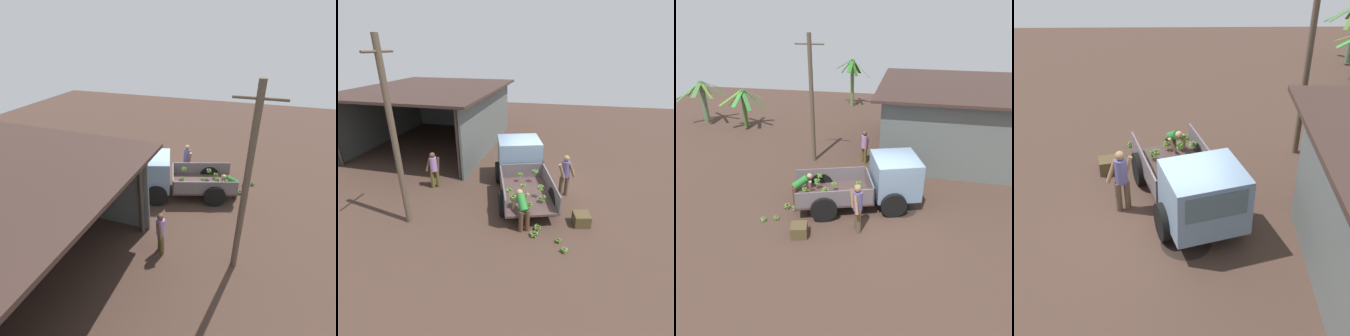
# 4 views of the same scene
# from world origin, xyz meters

# --- Properties ---
(ground) EXTENTS (36.00, 36.00, 0.00)m
(ground) POSITION_xyz_m (0.00, 0.00, 0.00)
(ground) COLOR #463228
(mud_patch_0) EXTENTS (1.23, 1.23, 0.01)m
(mud_patch_0) POSITION_xyz_m (0.61, 0.37, 0.00)
(mud_patch_0) COLOR #2D241E
(mud_patch_0) RESTS_ON ground
(cargo_truck) EXTENTS (4.86, 3.04, 1.89)m
(cargo_truck) POSITION_xyz_m (-0.11, 0.66, 1.02)
(cargo_truck) COLOR #4A3532
(cargo_truck) RESTS_ON ground
(warehouse_shed) EXTENTS (9.48, 8.01, 3.43)m
(warehouse_shed) POSITION_xyz_m (4.40, 6.49, 2.54)
(warehouse_shed) COLOR #5A615E
(warehouse_shed) RESTS_ON ground
(utility_pole) EXTENTS (1.28, 0.19, 5.86)m
(utility_pole) POSITION_xyz_m (-3.68, 3.95, 3.00)
(utility_pole) COLOR brown
(utility_pole) RESTS_ON ground
(banana_palm_3) EXTENTS (2.21, 2.86, 2.98)m
(banana_palm_3) POSITION_xyz_m (9.19, 10.77, 1.62)
(banana_palm_3) COLOR #405F34
(banana_palm_3) RESTS_ON ground
(person_foreground_visitor) EXTENTS (0.54, 0.73, 1.75)m
(person_foreground_visitor) POSITION_xyz_m (-0.79, -1.25, 0.97)
(person_foreground_visitor) COLOR brown
(person_foreground_visitor) RESTS_ON ground
(person_worker_loading) EXTENTS (0.85, 0.70, 1.23)m
(person_worker_loading) POSITION_xyz_m (-3.16, 0.08, 0.74)
(person_worker_loading) COLOR #513423
(person_worker_loading) RESTS_ON ground
(person_bystander_near_shed) EXTENTS (0.44, 0.59, 1.61)m
(person_bystander_near_shed) POSITION_xyz_m (-1.23, 4.13, 0.89)
(person_bystander_near_shed) COLOR brown
(person_bystander_near_shed) RESTS_ON ground
(banana_bunch_on_ground_0) EXTENTS (0.23, 0.23, 0.19)m
(banana_bunch_on_ground_0) POSITION_xyz_m (-3.24, -0.45, 0.11)
(banana_bunch_on_ground_0) COLOR brown
(banana_bunch_on_ground_0) RESTS_ON ground
(banana_bunch_on_ground_1) EXTENTS (0.22, 0.22, 0.17)m
(banana_bunch_on_ground_1) POSITION_xyz_m (-4.12, -1.33, 0.09)
(banana_bunch_on_ground_1) COLOR brown
(banana_bunch_on_ground_1) RESTS_ON ground
(banana_bunch_on_ground_2) EXTENTS (0.26, 0.27, 0.19)m
(banana_bunch_on_ground_2) POSITION_xyz_m (-3.58, -0.37, 0.10)
(banana_bunch_on_ground_2) COLOR #49422F
(banana_bunch_on_ground_2) RESTS_ON ground
(banana_bunch_on_ground_3) EXTENTS (0.20, 0.19, 0.16)m
(banana_bunch_on_ground_3) POSITION_xyz_m (-3.71, -1.15, 0.09)
(banana_bunch_on_ground_3) COLOR brown
(banana_bunch_on_ground_3) RESTS_ON ground
(wooden_crate_0) EXTENTS (0.63, 0.63, 0.42)m
(wooden_crate_0) POSITION_xyz_m (-2.63, -1.87, 0.21)
(wooden_crate_0) COLOR #4F4026
(wooden_crate_0) RESTS_ON ground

